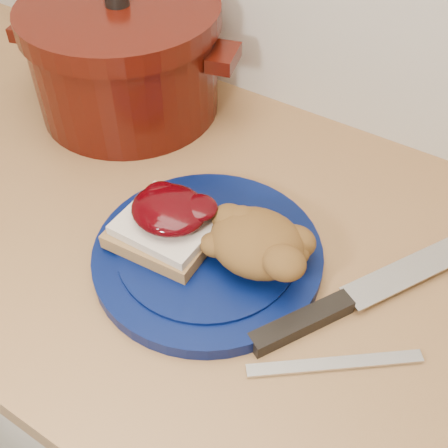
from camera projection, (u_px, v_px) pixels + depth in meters
The scene contains 8 objects.
base_cabinet at pixel (213, 404), 1.04m from camera, with size 4.00×0.60×0.86m, color beige.
plate at pixel (208, 255), 0.66m from camera, with size 0.27×0.27×0.02m, color #040E3B.
sandwich at pixel (167, 222), 0.65m from camera, with size 0.12×0.11×0.06m.
stuffing_mound at pixel (257, 242), 0.62m from camera, with size 0.11×0.10×0.06m, color brown.
chef_knife at pixel (336, 306), 0.61m from camera, with size 0.18×0.30×0.02m.
butter_knife at pixel (335, 363), 0.57m from camera, with size 0.18×0.01×0.00m, color silver.
dutch_oven at pixel (125, 58), 0.83m from camera, with size 0.36×0.36×0.18m.
pepper_grinder at pixel (75, 35), 0.91m from camera, with size 0.08×0.08×0.14m.
Camera 1 is at (0.28, 1.11, 1.41)m, focal length 45.00 mm.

